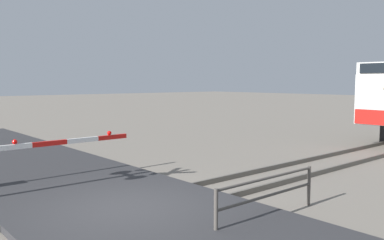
{
  "coord_description": "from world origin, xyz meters",
  "views": [
    {
      "loc": [
        7.59,
        -4.65,
        2.95
      ],
      "look_at": [
        -0.85,
        2.64,
        1.88
      ],
      "focal_mm": 37.78,
      "sensor_mm": 36.0,
      "label": 1
    }
  ],
  "objects": [
    {
      "name": "rail_track_right",
      "position": [
        0.72,
        0.0,
        0.07
      ],
      "size": [
        0.08,
        80.0,
        0.15
      ],
      "primitive_type": "cube",
      "color": "#59544C",
      "rests_on": "ground_plane"
    },
    {
      "name": "road_surface",
      "position": [
        0.0,
        0.0,
        0.08
      ],
      "size": [
        36.0,
        4.97,
        0.15
      ],
      "primitive_type": "cube",
      "color": "#2D2D30",
      "rests_on": "ground_plane"
    },
    {
      "name": "ground_plane",
      "position": [
        0.0,
        0.0,
        0.0
      ],
      "size": [
        160.0,
        160.0,
        0.0
      ],
      "primitive_type": "plane",
      "color": "slate"
    },
    {
      "name": "guard_railing",
      "position": [
        2.29,
        2.07,
        0.63
      ],
      "size": [
        0.08,
        3.16,
        0.95
      ],
      "color": "#4C4742",
      "rests_on": "ground_plane"
    },
    {
      "name": "rail_track_left",
      "position": [
        -0.72,
        0.0,
        0.07
      ],
      "size": [
        0.08,
        80.0,
        0.15
      ],
      "primitive_type": "cube",
      "color": "#59544C",
      "rests_on": "ground_plane"
    }
  ]
}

